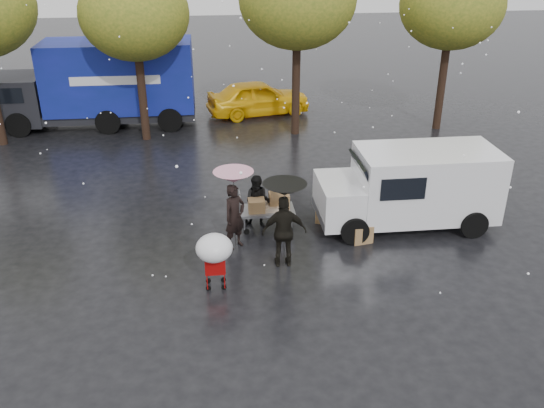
{
  "coord_description": "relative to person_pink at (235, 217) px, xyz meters",
  "views": [
    {
      "loc": [
        -0.97,
        -12.25,
        7.68
      ],
      "look_at": [
        0.53,
        1.0,
        1.21
      ],
      "focal_mm": 38.0,
      "sensor_mm": 36.0,
      "label": 1
    }
  ],
  "objects": [
    {
      "name": "person_pink",
      "position": [
        0.0,
        0.0,
        0.0
      ],
      "size": [
        0.77,
        0.73,
        1.77
      ],
      "primitive_type": "imported",
      "rotation": [
        0.0,
        0.0,
        0.67
      ],
      "color": "black",
      "rests_on": "ground"
    },
    {
      "name": "ground",
      "position": [
        0.44,
        -1.03,
        -0.89
      ],
      "size": [
        90.0,
        90.0,
        0.0
      ],
      "primitive_type": "plane",
      "color": "black",
      "rests_on": "ground"
    },
    {
      "name": "vendor_cart",
      "position": [
        1.02,
        0.94,
        -0.16
      ],
      "size": [
        1.52,
        0.8,
        1.27
      ],
      "color": "slate",
      "rests_on": "ground"
    },
    {
      "name": "umbrella_pink",
      "position": [
        -0.0,
        0.0,
        1.11
      ],
      "size": [
        1.03,
        1.03,
        2.15
      ],
      "color": "#4C4C4C",
      "rests_on": "ground"
    },
    {
      "name": "box_ground_far",
      "position": [
        2.63,
        1.12,
        -0.7
      ],
      "size": [
        0.6,
        0.54,
        0.38
      ],
      "primitive_type": "cube",
      "rotation": [
        0.0,
        0.0,
        -0.39
      ],
      "color": "#986442",
      "rests_on": "ground"
    },
    {
      "name": "box_ground_near",
      "position": [
        3.37,
        -0.09,
        -0.64
      ],
      "size": [
        0.62,
        0.53,
        0.49
      ],
      "primitive_type": "cube",
      "rotation": [
        0.0,
        0.0,
        0.2
      ],
      "color": "#986442",
      "rests_on": "ground"
    },
    {
      "name": "shopping_cart",
      "position": [
        -0.56,
        -1.98,
        0.18
      ],
      "size": [
        0.84,
        0.84,
        1.46
      ],
      "color": "#AC0A09",
      "rests_on": "ground"
    },
    {
      "name": "yellow_taxi",
      "position": [
        1.69,
        11.73,
        -0.11
      ],
      "size": [
        4.82,
        2.75,
        1.54
      ],
      "primitive_type": "imported",
      "rotation": [
        0.0,
        0.0,
        1.79
      ],
      "color": "yellow",
      "rests_on": "ground"
    },
    {
      "name": "umbrella_black",
      "position": [
        1.16,
        -1.05,
        1.19
      ],
      "size": [
        1.06,
        1.06,
        2.22
      ],
      "color": "#4C4C4C",
      "rests_on": "ground"
    },
    {
      "name": "blue_truck",
      "position": [
        -4.97,
        10.94,
        0.87
      ],
      "size": [
        8.3,
        2.6,
        3.5
      ],
      "color": "navy",
      "rests_on": "ground"
    },
    {
      "name": "white_van",
      "position": [
        4.97,
        0.77,
        0.27
      ],
      "size": [
        4.91,
        2.18,
        2.2
      ],
      "color": "white",
      "rests_on": "ground"
    },
    {
      "name": "person_black",
      "position": [
        1.16,
        -1.05,
        0.05
      ],
      "size": [
        1.12,
        0.5,
        1.88
      ],
      "primitive_type": "imported",
      "rotation": [
        0.0,
        0.0,
        3.11
      ],
      "color": "black",
      "rests_on": "ground"
    },
    {
      "name": "tree_row",
      "position": [
        -0.02,
        8.97,
        4.14
      ],
      "size": [
        21.6,
        4.4,
        7.12
      ],
      "color": "black",
      "rests_on": "ground"
    },
    {
      "name": "person_middle",
      "position": [
        0.7,
        1.05,
        -0.12
      ],
      "size": [
        0.88,
        0.77,
        1.54
      ],
      "primitive_type": "imported",
      "rotation": [
        0.0,
        0.0,
        -0.29
      ],
      "color": "black",
      "rests_on": "ground"
    }
  ]
}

